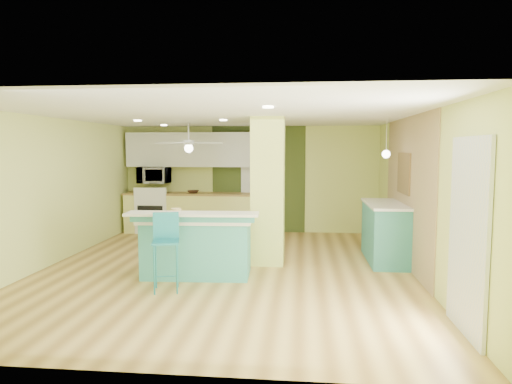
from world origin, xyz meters
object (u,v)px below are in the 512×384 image
(bar_stool, at_px, (166,239))
(fruit_bowl, at_px, (193,192))
(peninsula, at_px, (197,245))
(canister, at_px, (176,213))
(side_counter, at_px, (386,232))

(bar_stool, xyz_separation_m, fruit_bowl, (-0.65, 4.28, 0.25))
(peninsula, height_order, canister, canister)
(bar_stool, relative_size, fruit_bowl, 4.05)
(bar_stool, relative_size, side_counter, 0.68)
(bar_stool, bearing_deg, canister, 79.58)
(peninsula, bearing_deg, side_counter, 18.80)
(peninsula, xyz_separation_m, fruit_bowl, (-0.91, 3.52, 0.49))
(side_counter, bearing_deg, fruit_bowl, 150.31)
(peninsula, relative_size, fruit_bowl, 7.35)
(bar_stool, relative_size, canister, 6.81)
(canister, bearing_deg, bar_stool, -86.50)
(bar_stool, bearing_deg, peninsula, 56.92)
(peninsula, height_order, bar_stool, bar_stool)
(peninsula, distance_m, side_counter, 3.33)
(fruit_bowl, bearing_deg, side_counter, -29.69)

